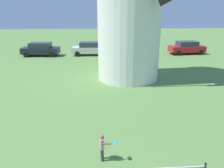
# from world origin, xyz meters

# --- Properties ---
(player_far) EXTENTS (0.70, 0.37, 1.06)m
(player_far) POSITION_xyz_m (-0.04, 3.31, 0.60)
(player_far) COLOR #333338
(player_far) RESTS_ON ground_plane
(parked_car_black) EXTENTS (4.40, 2.08, 1.56)m
(parked_car_black) POSITION_xyz_m (-6.88, 22.95, 0.81)
(parked_car_black) COLOR #1E232D
(parked_car_black) RESTS_ON ground_plane
(parked_car_cream) EXTENTS (4.23, 2.06, 1.56)m
(parked_car_cream) POSITION_xyz_m (-1.08, 23.02, 0.81)
(parked_car_cream) COLOR silver
(parked_car_cream) RESTS_ON ground_plane
(parked_car_green) EXTENTS (4.15, 2.00, 1.56)m
(parked_car_green) POSITION_xyz_m (4.58, 23.57, 0.81)
(parked_car_green) COLOR #1E6638
(parked_car_green) RESTS_ON ground_plane
(parked_car_red) EXTENTS (4.43, 2.19, 1.56)m
(parked_car_red) POSITION_xyz_m (10.84, 22.97, 0.81)
(parked_car_red) COLOR red
(parked_car_red) RESTS_ON ground_plane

